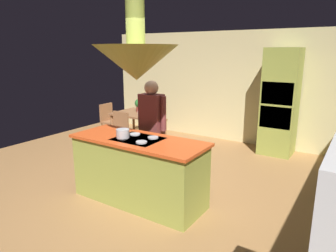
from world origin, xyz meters
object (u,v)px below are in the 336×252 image
Objects in this scene: oven_tower at (280,102)px; chair_facing_island at (118,130)px; chair_by_back_wall at (154,118)px; cooking_pot_on_cooktop at (123,133)px; chair_at_corner at (110,119)px; cup_on_table at (139,113)px; kitchen_island at (139,170)px; potted_plant_on_table at (139,105)px; dining_table at (137,117)px; person_at_island at (152,125)px.

oven_tower is 3.38m from chair_facing_island.
chair_by_back_wall is 3.31m from cooking_pot_on_cooktop.
chair_at_corner is 9.67× the size of cup_on_table.
kitchen_island is at bearing -40.30° from chair_facing_island.
potted_plant_on_table is (0.86, 0.08, 0.42)m from chair_at_corner.
dining_table is 1.12× the size of chair_at_corner.
kitchen_island reaches higher than chair_facing_island.
chair_facing_island is at bearing 151.60° from person_at_island.
oven_tower is 2.23× the size of dining_table.
oven_tower is at bearing 22.21° from dining_table.
kitchen_island is 0.85m from person_at_island.
cooking_pot_on_cooktop is (-1.26, -3.37, -0.07)m from oven_tower.
oven_tower is 24.11× the size of cup_on_table.
kitchen_island is at bearing -51.01° from dining_table.
person_at_island is 18.48× the size of cup_on_table.
kitchen_island is 3.32m from chair_at_corner.
chair_facing_island is at bearing -90.00° from dining_table.
chair_at_corner is 4.83× the size of cooking_pot_on_cooktop.
kitchen_island is at bearing 39.09° from cooking_pot_on_cooktop.
chair_by_back_wall is at bearing -52.75° from chair_at_corner.
potted_plant_on_table reaches higher than chair_at_corner.
potted_plant_on_table is (-1.70, 2.18, 0.46)m from kitchen_island.
person_at_island is at bearing -44.93° from cup_on_table.
kitchen_island is at bearing 121.65° from chair_by_back_wall.
oven_tower reaches higher than person_at_island.
chair_at_corner is 3.32m from cooking_pot_on_cooktop.
chair_by_back_wall is (-1.46, 2.11, -0.45)m from person_at_island.
oven_tower reaches higher than cooking_pot_on_cooktop.
cup_on_table is (0.23, -0.88, 0.30)m from chair_by_back_wall.
oven_tower is at bearing 32.76° from chair_facing_island.
oven_tower is 7.23× the size of potted_plant_on_table.
kitchen_island reaches higher than chair_by_back_wall.
chair_facing_island is 1.00× the size of chair_at_corner.
person_at_island is 1.91× the size of chair_at_corner.
potted_plant_on_table is at bearing -84.83° from chair_at_corner.
cooking_pot_on_cooktop reaches higher than chair_by_back_wall.
chair_by_back_wall is 9.67× the size of cup_on_table.
person_at_island is (1.46, -1.45, 0.30)m from dining_table.
chair_by_back_wall is at bearing -170.17° from oven_tower.
chair_by_back_wall is 1.09m from chair_at_corner.
dining_table is 0.88m from chair_at_corner.
cooking_pot_on_cooktop is at bearing -140.91° from kitchen_island.
cooking_pot_on_cooktop is at bearing -84.15° from person_at_island.
chair_facing_island and chair_by_back_wall have the same top height.
chair_facing_island is 1.09m from chair_at_corner.
dining_table is 5.41× the size of cooking_pot_on_cooktop.
cup_on_table is (1.09, -0.22, 0.30)m from chair_at_corner.
person_at_island is 2.60m from chair_by_back_wall.
oven_tower is (1.10, 3.24, 0.61)m from kitchen_island.
kitchen_island is at bearing -51.98° from potted_plant_on_table.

